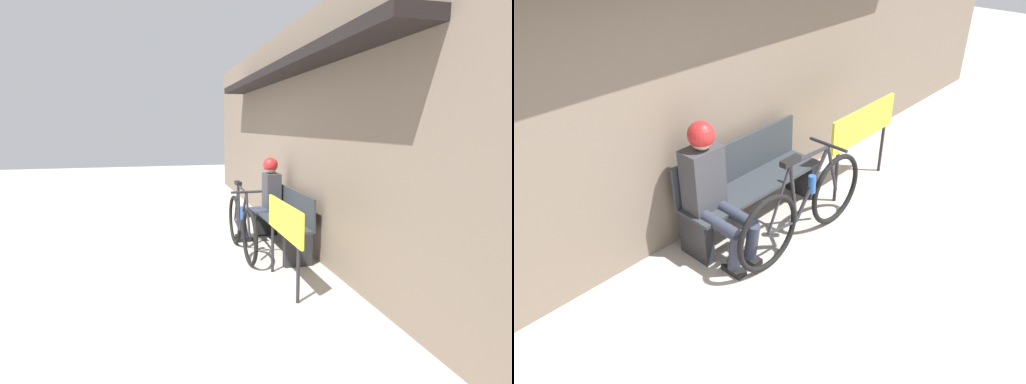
% 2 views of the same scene
% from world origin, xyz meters
% --- Properties ---
extents(ground_plane, '(24.00, 24.00, 0.00)m').
position_xyz_m(ground_plane, '(0.00, 0.00, 0.00)').
color(ground_plane, '#ADA399').
extents(storefront_wall, '(12.00, 0.56, 3.20)m').
position_xyz_m(storefront_wall, '(0.00, 2.65, 1.66)').
color(storefront_wall, '#756656').
rests_on(storefront_wall, ground_plane).
extents(park_bench_near, '(1.57, 0.42, 0.84)m').
position_xyz_m(park_bench_near, '(0.54, 2.33, 0.39)').
color(park_bench_near, '#2D3338').
rests_on(park_bench_near, ground_plane).
extents(bicycle, '(1.68, 0.40, 0.97)m').
position_xyz_m(bicycle, '(0.61, 1.71, 0.39)').
color(bicycle, black).
rests_on(bicycle, ground_plane).
extents(person_seated, '(0.34, 0.66, 1.26)m').
position_xyz_m(person_seated, '(-0.03, 2.22, 0.71)').
color(person_seated, '#2D3342').
rests_on(person_seated, ground_plane).
extents(signboard, '(1.10, 0.04, 0.92)m').
position_xyz_m(signboard, '(1.83, 1.92, 0.69)').
color(signboard, '#232326').
rests_on(signboard, ground_plane).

